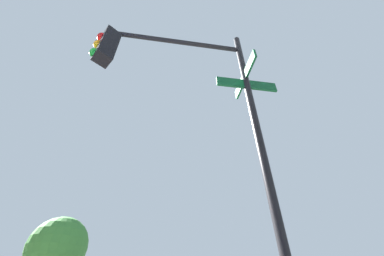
% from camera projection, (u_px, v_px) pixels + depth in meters
% --- Properties ---
extents(traffic_signal_near, '(2.09, 2.73, 6.11)m').
position_uv_depth(traffic_signal_near, '(183.00, 91.00, 3.49)').
color(traffic_signal_near, black).
rests_on(traffic_signal_near, ground_plane).
extents(street_tree, '(3.33, 3.33, 5.36)m').
position_uv_depth(street_tree, '(58.00, 247.00, 12.68)').
color(street_tree, '#4C331E').
rests_on(street_tree, ground_plane).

